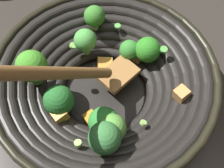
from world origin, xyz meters
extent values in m
plane|color=#332D28|center=(0.00, 0.00, 0.00)|extent=(4.00, 4.00, 0.00)
cylinder|color=black|center=(0.00, 0.00, 0.01)|extent=(0.15, 0.15, 0.01)
torus|color=black|center=(0.00, 0.00, 0.02)|extent=(0.21, 0.21, 0.02)
torus|color=black|center=(0.00, 0.00, 0.03)|extent=(0.23, 0.23, 0.02)
torus|color=black|center=(0.00, 0.00, 0.04)|extent=(0.26, 0.26, 0.02)
torus|color=black|center=(0.00, 0.00, 0.05)|extent=(0.29, 0.29, 0.02)
torus|color=black|center=(0.00, 0.00, 0.05)|extent=(0.32, 0.32, 0.02)
torus|color=black|center=(0.00, 0.00, 0.06)|extent=(0.35, 0.35, 0.02)
torus|color=black|center=(0.00, 0.00, 0.07)|extent=(0.38, 0.38, 0.02)
torus|color=black|center=(0.00, 0.00, 0.08)|extent=(0.40, 0.40, 0.01)
cylinder|color=#75A747|center=(-0.05, -0.06, 0.03)|extent=(0.02, 0.03, 0.02)
sphere|color=#2D8231|center=(-0.05, -0.06, 0.06)|extent=(0.05, 0.05, 0.05)
cylinder|color=#57924D|center=(-0.05, -0.09, 0.04)|extent=(0.02, 0.02, 0.02)
sphere|color=#589F3D|center=(-0.05, -0.09, 0.07)|extent=(0.05, 0.05, 0.05)
cylinder|color=#659B44|center=(-0.09, 0.08, 0.07)|extent=(0.03, 0.03, 0.02)
sphere|color=#429428|center=(-0.09, 0.08, 0.10)|extent=(0.05, 0.05, 0.05)
cylinder|color=#7FBE57|center=(0.10, 0.00, 0.03)|extent=(0.03, 0.03, 0.02)
sphere|color=#2D8222|center=(0.10, 0.00, 0.06)|extent=(0.05, 0.05, 0.05)
cylinder|color=olive|center=(-0.07, -0.10, 0.06)|extent=(0.02, 0.02, 0.02)
sphere|color=#37773A|center=(-0.07, -0.10, 0.09)|extent=(0.05, 0.05, 0.05)
cylinder|color=#64A33B|center=(0.08, 0.02, 0.04)|extent=(0.02, 0.02, 0.02)
sphere|color=#368330|center=(0.08, 0.02, 0.06)|extent=(0.04, 0.04, 0.04)
cylinder|color=#84BA5E|center=(0.02, 0.09, 0.04)|extent=(0.03, 0.03, 0.02)
sphere|color=#4DA044|center=(0.02, 0.09, 0.07)|extent=(0.04, 0.04, 0.04)
cylinder|color=#8BB145|center=(-0.09, 0.02, 0.02)|extent=(0.02, 0.02, 0.01)
sphere|color=#246528|center=(-0.09, 0.02, 0.05)|extent=(0.05, 0.05, 0.05)
cylinder|color=#8BAF4F|center=(0.06, 0.11, 0.06)|extent=(0.02, 0.02, 0.02)
sphere|color=#397F2B|center=(0.06, 0.11, 0.08)|extent=(0.04, 0.04, 0.04)
cube|color=gold|center=(0.09, 0.02, 0.04)|extent=(0.03, 0.03, 0.03)
cube|color=gold|center=(0.03, 0.04, 0.03)|extent=(0.04, 0.04, 0.04)
cube|color=#C47B1C|center=(-0.06, -0.03, 0.02)|extent=(0.02, 0.03, 0.03)
cube|color=gold|center=(-0.10, 0.00, 0.04)|extent=(0.03, 0.02, 0.03)
cube|color=tan|center=(0.08, -0.11, 0.07)|extent=(0.02, 0.02, 0.03)
cylinder|color=#99D166|center=(0.00, 0.10, 0.06)|extent=(0.02, 0.02, 0.01)
cylinder|color=#99D166|center=(0.00, -0.11, 0.06)|extent=(0.01, 0.01, 0.01)
cylinder|color=#56B247|center=(0.05, 0.11, 0.08)|extent=(0.02, 0.02, 0.01)
cylinder|color=#56B247|center=(-0.09, -0.11, 0.08)|extent=(0.01, 0.01, 0.01)
cylinder|color=#99D166|center=(0.05, 0.00, 0.04)|extent=(0.01, 0.01, 0.01)
cylinder|color=#56B247|center=(0.12, -0.03, 0.08)|extent=(0.02, 0.02, 0.01)
cylinder|color=#56B247|center=(0.09, 0.08, 0.07)|extent=(0.01, 0.01, 0.00)
cylinder|color=#56B247|center=(-0.03, 0.04, 0.05)|extent=(0.02, 0.02, 0.01)
cylinder|color=#99D166|center=(-0.11, -0.07, 0.07)|extent=(0.02, 0.02, 0.01)
cube|color=#9E6B38|center=(0.03, 0.00, 0.05)|extent=(0.08, 0.06, 0.01)
cylinder|color=#986534|center=(-0.08, -0.01, 0.17)|extent=(0.20, 0.04, 0.21)
camera|label=1|loc=(-0.16, -0.23, 0.51)|focal=47.59mm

